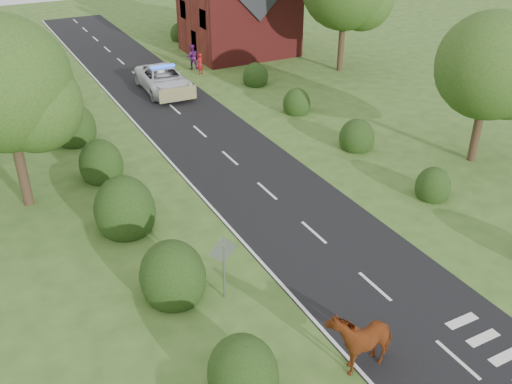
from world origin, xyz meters
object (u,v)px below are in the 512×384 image
police_van (164,80)px  pedestrian_purple (192,57)px  cow (360,340)px  road_sign (224,259)px  pedestrian_red (200,64)px

police_van → pedestrian_purple: pedestrian_purple is taller
cow → police_van: size_ratio=0.37×
road_sign → police_van: size_ratio=0.41×
police_van → pedestrian_purple: bearing=49.2°
pedestrian_purple → pedestrian_red: bearing=106.6°
pedestrian_purple → police_van: bearing=62.9°
police_van → pedestrian_red: (3.68, 2.42, -0.06)m
pedestrian_red → police_van: bearing=6.4°
cow → pedestrian_purple: bearing=163.4°
road_sign → pedestrian_red: 25.77m
cow → pedestrian_red: (6.97, 28.58, -0.04)m
road_sign → pedestrian_red: size_ratio=1.64×
cow → police_van: 26.37m
police_van → cow: bearing=-94.6°
cow → pedestrian_purple: (6.96, 30.06, 0.11)m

